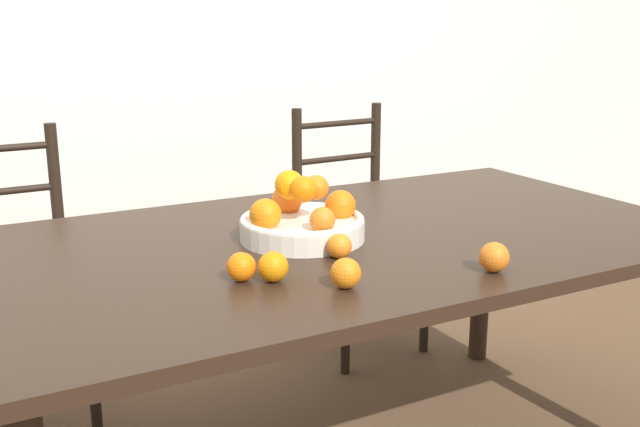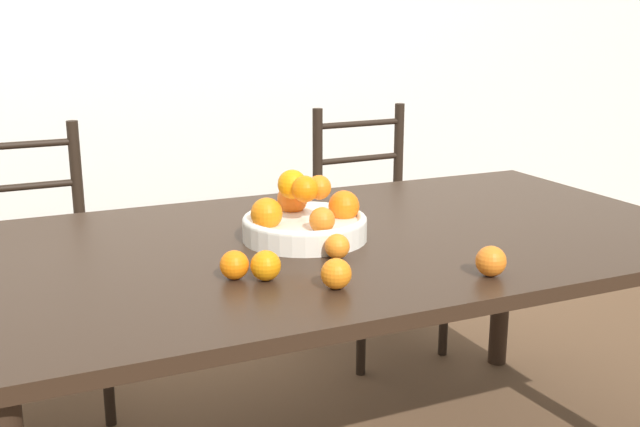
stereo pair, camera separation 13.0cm
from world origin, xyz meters
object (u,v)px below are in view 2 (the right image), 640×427
orange_loose_0 (336,274)px  orange_loose_4 (337,246)px  chair_right (375,235)px  orange_loose_2 (491,261)px  orange_loose_3 (234,265)px  orange_loose_1 (266,266)px  fruit_bowl (304,219)px  chair_left (31,279)px

orange_loose_0 → orange_loose_4: (0.09, 0.19, -0.00)m
orange_loose_4 → chair_right: 1.22m
orange_loose_2 → orange_loose_3: orange_loose_2 is taller
orange_loose_1 → orange_loose_3: bearing=149.1°
orange_loose_2 → chair_right: bearing=73.0°
fruit_bowl → orange_loose_4: size_ratio=5.35×
orange_loose_1 → orange_loose_3: size_ratio=1.04×
orange_loose_1 → orange_loose_2: orange_loose_2 is taller
orange_loose_4 → chair_right: size_ratio=0.06×
fruit_bowl → orange_loose_1: (-0.20, -0.26, -0.02)m
orange_loose_3 → chair_right: size_ratio=0.07×
fruit_bowl → chair_right: chair_right is taller
orange_loose_0 → orange_loose_3: 0.23m
orange_loose_3 → orange_loose_2: bearing=-22.0°
chair_left → chair_right: same height
orange_loose_3 → orange_loose_4: 0.27m
fruit_bowl → chair_right: (0.65, 0.80, -0.33)m
orange_loose_0 → orange_loose_2: orange_loose_2 is taller
fruit_bowl → chair_left: bearing=129.0°
orange_loose_1 → chair_left: (-0.45, 1.06, -0.31)m
orange_loose_1 → chair_left: chair_left is taller
chair_left → fruit_bowl: bearing=-52.4°
orange_loose_4 → chair_left: 1.23m
orange_loose_4 → chair_right: (0.64, 0.99, -0.31)m
fruit_bowl → orange_loose_2: 0.51m
fruit_bowl → orange_loose_1: size_ratio=4.80×
orange_loose_2 → orange_loose_3: bearing=158.0°
chair_left → orange_loose_0: bearing=-65.7°
orange_loose_1 → orange_loose_2: bearing=-20.8°
orange_loose_4 → chair_left: bearing=123.6°
orange_loose_0 → chair_left: chair_left is taller
orange_loose_0 → fruit_bowl: bearing=77.2°
orange_loose_2 → orange_loose_4: bearing=135.8°
orange_loose_0 → chair_right: bearing=58.1°
orange_loose_2 → orange_loose_4: size_ratio=1.14×
orange_loose_2 → chair_right: size_ratio=0.07×
orange_loose_2 → fruit_bowl: bearing=121.3°
orange_loose_2 → chair_left: chair_left is taller
fruit_bowl → orange_loose_1: 0.33m
fruit_bowl → orange_loose_2: (0.27, -0.44, -0.02)m
orange_loose_2 → chair_right: 1.34m
fruit_bowl → orange_loose_3: bearing=-139.6°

